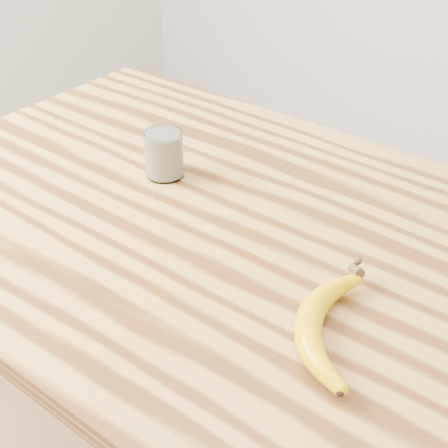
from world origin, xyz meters
The scene contains 3 objects.
table centered at (0.00, 0.00, 0.77)m, with size 1.20×0.80×0.90m.
smoothie_glass centered at (-0.16, 0.05, 0.94)m, with size 0.07×0.07×0.09m.
banana centered at (0.25, -0.13, 0.92)m, with size 0.11×0.29×0.04m, color #D4A600, non-canonical shape.
Camera 1 is at (0.52, -0.65, 1.46)m, focal length 50.00 mm.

